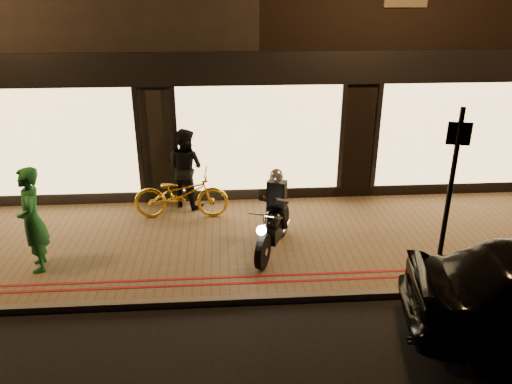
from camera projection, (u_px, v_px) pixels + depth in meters
The scene contains 10 objects.
ground at pixel (278, 304), 8.08m from camera, with size 90.00×90.00×0.00m, color black.
sidewalk at pixel (267, 242), 9.90m from camera, with size 50.00×4.00×0.12m, color brown.
kerb_stone at pixel (278, 299), 8.10m from camera, with size 50.00×0.14×0.12m, color #59544C.
red_kerb_lines at pixel (274, 279), 8.54m from camera, with size 50.00×0.26×0.01m.
building_row at pixel (246, 4), 14.73m from camera, with size 48.00×10.11×8.50m.
motorcycle at pixel (274, 220), 9.26m from camera, with size 0.91×1.84×1.59m.
sign_post at pixel (450, 191), 7.80m from camera, with size 0.34×0.13×3.00m.
bicycle_gold at pixel (181, 194), 10.63m from camera, with size 0.70×2.01×1.06m, color yellow.
person_green at pixel (32, 220), 8.52m from camera, with size 0.69×0.45×1.88m, color #1B6730.
person_dark at pixel (185, 168), 11.08m from camera, with size 0.87×0.68×1.79m, color black.
Camera 1 is at (-0.83, -6.72, 4.77)m, focal length 35.00 mm.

